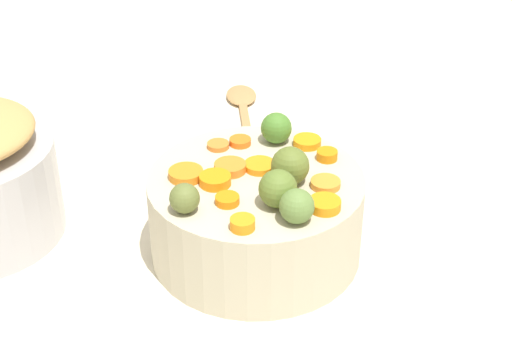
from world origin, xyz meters
TOP-DOWN VIEW (x-y plane):
  - tabletop at (0.00, 0.00)m, footprint 2.40×2.40m
  - serving_bowl_carrots at (-0.04, -0.03)m, footprint 0.25×0.25m
  - carrot_slice_0 at (0.01, -0.02)m, footprint 0.05×0.05m
  - carrot_slice_1 at (-0.10, 0.04)m, footprint 0.05×0.05m
  - carrot_slice_2 at (-0.12, -0.06)m, footprint 0.03×0.03m
  - carrot_slice_3 at (-0.01, 0.07)m, footprint 0.03×0.03m
  - carrot_slice_4 at (0.04, -0.04)m, footprint 0.05×0.05m
  - carrot_slice_5 at (-0.11, -0.00)m, footprint 0.05×0.05m
  - carrot_slice_6 at (0.00, 0.02)m, footprint 0.04×0.04m
  - carrot_slice_7 at (0.00, -0.10)m, footprint 0.03×0.03m
  - carrot_slice_8 at (-0.04, -0.05)m, footprint 0.04×0.04m
  - carrot_slice_9 at (-0.01, -0.05)m, footprint 0.04×0.04m
  - carrot_slice_10 at (-0.11, -0.09)m, footprint 0.04×0.04m
  - carrot_slice_11 at (-0.03, -0.11)m, footprint 0.03×0.03m
  - brussels_sprout_0 at (0.05, 0.03)m, footprint 0.03×0.03m
  - brussels_sprout_1 at (-0.07, -0.11)m, footprint 0.04×0.04m
  - brussels_sprout_2 at (-0.05, 0.03)m, footprint 0.04×0.04m
  - brussels_sprout_3 at (-0.07, -0.01)m, footprint 0.04×0.04m
  - brussels_sprout_4 at (-0.07, 0.06)m, footprint 0.04×0.04m
  - wooden_spoon at (-0.06, -0.39)m, footprint 0.05×0.28m

SIDE VIEW (x-z plane):
  - tabletop at x=0.00m, z-range 0.00..0.02m
  - wooden_spoon at x=-0.06m, z-range 0.02..0.03m
  - serving_bowl_carrots at x=-0.04m, z-range 0.02..0.12m
  - carrot_slice_7 at x=0.00m, z-range 0.12..0.13m
  - carrot_slice_5 at x=-0.11m, z-range 0.12..0.13m
  - carrot_slice_8 at x=-0.04m, z-range 0.12..0.13m
  - carrot_slice_11 at x=-0.03m, z-range 0.12..0.13m
  - carrot_slice_10 at x=-0.11m, z-range 0.12..0.13m
  - carrot_slice_6 at x=0.00m, z-range 0.12..0.13m
  - carrot_slice_4 at x=0.04m, z-range 0.12..0.13m
  - carrot_slice_9 at x=-0.01m, z-range 0.12..0.13m
  - carrot_slice_1 at x=-0.10m, z-range 0.12..0.13m
  - carrot_slice_2 at x=-0.12m, z-range 0.12..0.13m
  - carrot_slice_0 at x=0.01m, z-range 0.12..0.13m
  - carrot_slice_3 at x=-0.01m, z-range 0.12..0.13m
  - brussels_sprout_0 at x=0.05m, z-range 0.12..0.16m
  - brussels_sprout_4 at x=-0.07m, z-range 0.12..0.16m
  - brussels_sprout_1 at x=-0.07m, z-range 0.12..0.16m
  - brussels_sprout_2 at x=-0.05m, z-range 0.12..0.16m
  - brussels_sprout_3 at x=-0.07m, z-range 0.12..0.17m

